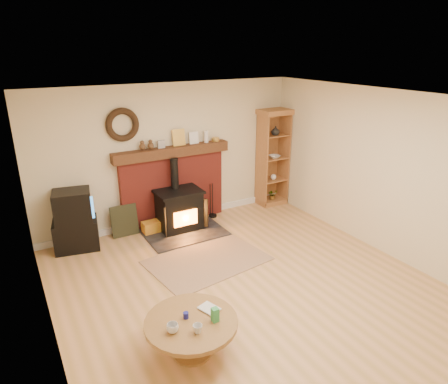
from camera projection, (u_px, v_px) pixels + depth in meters
ground at (251, 290)px, 5.54m from camera, size 5.50×5.50×0.00m
room_shell at (249, 171)px, 5.02m from camera, size 5.02×5.52×2.61m
chimney_breast at (173, 182)px, 7.44m from camera, size 2.20×0.22×1.78m
wood_stove at (180, 211)px, 7.24m from camera, size 1.40×1.00×1.32m
area_rug at (207, 260)px, 6.30m from camera, size 1.92×1.45×0.01m
tv_unit at (75, 222)px, 6.53m from camera, size 0.78×0.61×1.02m
curio_cabinet at (272, 158)px, 8.30m from camera, size 0.64×0.46×2.00m
firelog_box at (153, 227)px, 7.21m from camera, size 0.36×0.23×0.22m
leaning_painting at (125, 221)px, 7.06m from camera, size 0.47×0.13×0.56m
fire_tools at (212, 212)px, 7.89m from camera, size 0.16×0.16×0.70m
coffee_table at (191, 327)px, 4.29m from camera, size 1.01×1.01×0.59m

